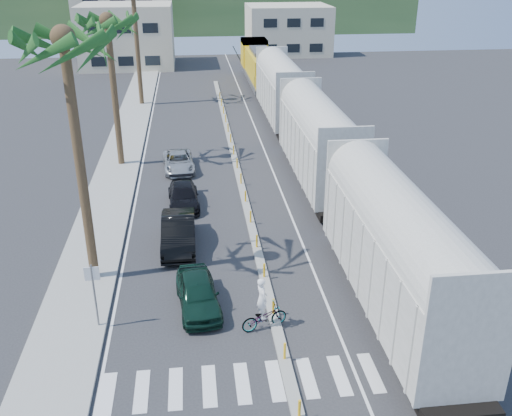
{
  "coord_description": "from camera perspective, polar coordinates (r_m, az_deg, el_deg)",
  "views": [
    {
      "loc": [
        -3.08,
        -18.12,
        14.26
      ],
      "look_at": [
        0.06,
        8.85,
        2.0
      ],
      "focal_mm": 40.0,
      "sensor_mm": 36.0,
      "label": 1
    }
  ],
  "objects": [
    {
      "name": "ground",
      "position": [
        23.27,
        2.45,
        -13.53
      ],
      "size": [
        140.0,
        140.0,
        0.0
      ],
      "primitive_type": "plane",
      "color": "#28282B",
      "rests_on": "ground"
    },
    {
      "name": "sidewalk",
      "position": [
        45.72,
        -13.17,
        5.57
      ],
      "size": [
        3.0,
        90.0,
        0.15
      ],
      "primitive_type": "cube",
      "color": "gray",
      "rests_on": "ground"
    },
    {
      "name": "rails",
      "position": [
        48.94,
        3.18,
        7.35
      ],
      "size": [
        1.56,
        100.0,
        0.06
      ],
      "color": "black",
      "rests_on": "ground"
    },
    {
      "name": "median",
      "position": [
        40.75,
        -1.89,
        3.93
      ],
      "size": [
        0.45,
        60.0,
        0.85
      ],
      "color": "gray",
      "rests_on": "ground"
    },
    {
      "name": "crosswalk",
      "position": [
        21.74,
        3.3,
        -16.73
      ],
      "size": [
        14.0,
        2.2,
        0.01
      ],
      "primitive_type": "cube",
      "color": "silver",
      "rests_on": "ground"
    },
    {
      "name": "lane_markings",
      "position": [
        45.43,
        -5.16,
        5.91
      ],
      "size": [
        9.42,
        90.0,
        0.01
      ],
      "color": "silver",
      "rests_on": "ground"
    },
    {
      "name": "freight_train",
      "position": [
        42.7,
        4.56,
        8.8
      ],
      "size": [
        3.0,
        60.94,
        5.85
      ],
      "color": "#AEAD9F",
      "rests_on": "ground"
    },
    {
      "name": "palm_trees",
      "position": [
        41.27,
        -14.38,
        18.79
      ],
      "size": [
        3.5,
        37.2,
        13.75
      ],
      "color": "brown",
      "rests_on": "ground"
    },
    {
      "name": "street_sign",
      "position": [
        23.95,
        -15.93,
        -7.62
      ],
      "size": [
        0.6,
        0.08,
        3.0
      ],
      "color": "slate",
      "rests_on": "ground"
    },
    {
      "name": "buildings",
      "position": [
        90.38,
        -9.16,
        17.72
      ],
      "size": [
        38.0,
        27.0,
        10.0
      ],
      "color": "#C0B898",
      "rests_on": "ground"
    },
    {
      "name": "car_lead",
      "position": [
        25.1,
        -5.84,
        -8.48
      ],
      "size": [
        2.59,
        4.6,
        1.45
      ],
      "primitive_type": "imported",
      "rotation": [
        0.0,
        0.0,
        0.1
      ],
      "color": "black",
      "rests_on": "ground"
    },
    {
      "name": "car_second",
      "position": [
        30.11,
        -7.76,
        -2.46
      ],
      "size": [
        1.74,
        4.96,
        1.63
      ],
      "primitive_type": "imported",
      "rotation": [
        0.0,
        0.0,
        -0.0
      ],
      "color": "black",
      "rests_on": "ground"
    },
    {
      "name": "car_third",
      "position": [
        35.02,
        -7.27,
        1.21
      ],
      "size": [
        2.24,
        4.62,
        1.29
      ],
      "primitive_type": "imported",
      "rotation": [
        0.0,
        0.0,
        0.05
      ],
      "color": "black",
      "rests_on": "ground"
    },
    {
      "name": "car_rear",
      "position": [
        40.95,
        -7.75,
        4.63
      ],
      "size": [
        2.76,
        4.84,
        1.26
      ],
      "primitive_type": "imported",
      "rotation": [
        0.0,
        0.0,
        0.07
      ],
      "color": "#A7AAAD",
      "rests_on": "ground"
    },
    {
      "name": "cyclist",
      "position": [
        23.73,
        0.77,
        -10.43
      ],
      "size": [
        1.82,
        2.38,
        2.37
      ],
      "rotation": [
        0.0,
        0.0,
        1.87
      ],
      "color": "#9EA0A5",
      "rests_on": "ground"
    }
  ]
}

